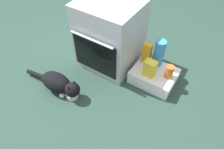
{
  "coord_description": "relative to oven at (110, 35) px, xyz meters",
  "views": [
    {
      "loc": [
        0.94,
        -1.11,
        1.64
      ],
      "look_at": [
        0.23,
        -0.02,
        0.25
      ],
      "focal_mm": 31.58,
      "sensor_mm": 36.0,
      "label": 1
    }
  ],
  "objects": [
    {
      "name": "water_bottle",
      "position": [
        0.55,
        0.1,
        -0.08
      ],
      "size": [
        0.11,
        0.11,
        0.3
      ],
      "primitive_type": "cylinder",
      "color": "#388CD1",
      "rests_on": "pantry_cabinet"
    },
    {
      "name": "food_bowl",
      "position": [
        -0.02,
        -0.68,
        -0.34
      ],
      "size": [
        0.13,
        0.13,
        0.08
      ],
      "color": "white",
      "rests_on": "ground"
    },
    {
      "name": "oven",
      "position": [
        0.0,
        0.0,
        0.0
      ],
      "size": [
        0.62,
        0.62,
        0.75
      ],
      "color": "#B7BABF",
      "rests_on": "ground"
    },
    {
      "name": "pantry_cabinet",
      "position": [
        0.58,
        -0.02,
        -0.3
      ],
      "size": [
        0.45,
        0.37,
        0.15
      ],
      "primitive_type": "cube",
      "color": "white",
      "rests_on": "ground"
    },
    {
      "name": "sauce_jar",
      "position": [
        0.72,
        -0.02,
        -0.16
      ],
      "size": [
        0.08,
        0.08,
        0.14
      ],
      "primitive_type": "cylinder",
      "color": "#D16023",
      "rests_on": "pantry_cabinet"
    },
    {
      "name": "ground",
      "position": [
        0.05,
        -0.36,
        -0.38
      ],
      "size": [
        8.0,
        8.0,
        0.0
      ],
      "primitive_type": "plane",
      "color": "#284238"
    },
    {
      "name": "juice_carton",
      "position": [
        0.43,
        0.06,
        -0.11
      ],
      "size": [
        0.09,
        0.06,
        0.24
      ],
      "primitive_type": "cube",
      "color": "orange",
      "rests_on": "pantry_cabinet"
    },
    {
      "name": "snack_bag",
      "position": [
        0.55,
        -0.1,
        -0.14
      ],
      "size": [
        0.12,
        0.09,
        0.18
      ],
      "primitive_type": "cube",
      "color": "yellow",
      "rests_on": "pantry_cabinet"
    },
    {
      "name": "cat",
      "position": [
        -0.17,
        -0.68,
        -0.26
      ],
      "size": [
        0.73,
        0.22,
        0.22
      ],
      "rotation": [
        0.0,
        0.0,
        0.04
      ],
      "color": "black",
      "rests_on": "ground"
    }
  ]
}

